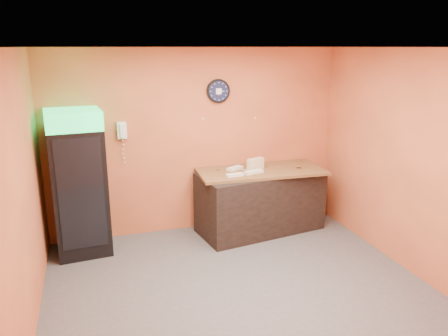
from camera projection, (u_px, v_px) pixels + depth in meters
name	position (u px, v px, depth m)	size (l,w,h in m)	color
floor	(239.00, 289.00, 5.23)	(4.50, 4.50, 0.00)	#47474C
back_wall	(197.00, 142.00, 6.69)	(4.50, 0.02, 2.80)	#DA6E3D
left_wall	(21.00, 198.00, 4.20)	(0.02, 4.00, 2.80)	#DA6E3D
right_wall	(409.00, 162.00, 5.50)	(0.02, 4.00, 2.80)	#DA6E3D
ceiling	(242.00, 47.00, 4.48)	(4.50, 4.00, 0.02)	white
beverage_cooler	(78.00, 186.00, 5.93)	(0.76, 0.77, 2.01)	black
prep_counter	(260.00, 201.00, 6.81)	(1.90, 0.85, 0.95)	black
wall_clock	(218.00, 91.00, 6.56)	(0.36, 0.06, 0.36)	black
wall_phone	(122.00, 130.00, 6.25)	(0.13, 0.11, 0.24)	white
butcher_paper	(261.00, 171.00, 6.67)	(1.92, 0.87, 0.04)	brown
sub_roll_stack	(256.00, 164.00, 6.65)	(0.29, 0.19, 0.18)	beige
wrapped_sandwich_left	(235.00, 175.00, 6.33)	(0.25, 0.10, 0.04)	silver
wrapped_sandwich_mid	(254.00, 172.00, 6.47)	(0.29, 0.12, 0.04)	silver
wrapped_sandwich_right	(235.00, 168.00, 6.67)	(0.28, 0.11, 0.04)	silver
kitchen_tool	(252.00, 168.00, 6.64)	(0.07, 0.07, 0.07)	silver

